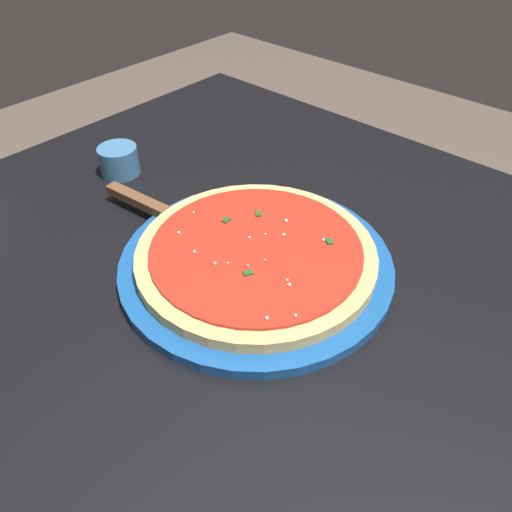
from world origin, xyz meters
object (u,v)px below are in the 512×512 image
at_px(pizza, 256,254).
at_px(pizza_server, 161,212).
at_px(serving_plate, 256,264).
at_px(cup_small_sauce, 119,161).

height_order(pizza, pizza_server, pizza).
xyz_separation_m(serving_plate, pizza, (0.00, 0.00, 0.02)).
height_order(pizza_server, cup_small_sauce, cup_small_sauce).
height_order(serving_plate, pizza, pizza).
distance_m(serving_plate, cup_small_sauce, 0.33).
xyz_separation_m(serving_plate, cup_small_sauce, (-0.32, 0.03, 0.02)).
bearing_deg(cup_small_sauce, pizza, -4.63).
xyz_separation_m(pizza, pizza_server, (-0.17, -0.02, -0.00)).
bearing_deg(pizza_server, cup_small_sauce, 164.42).
height_order(pizza, cup_small_sauce, cup_small_sauce).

